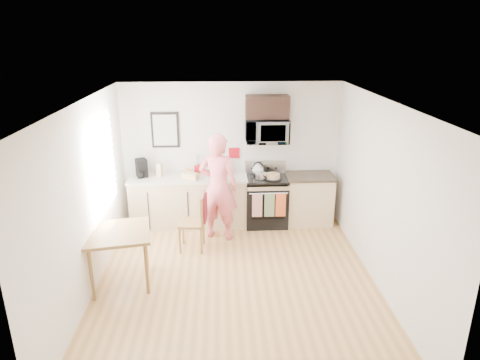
{
  "coord_description": "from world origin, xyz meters",
  "views": [
    {
      "loc": [
        -0.21,
        -5.37,
        3.44
      ],
      "look_at": [
        0.1,
        1.0,
        1.22
      ],
      "focal_mm": 32.0,
      "sensor_mm": 36.0,
      "label": 1
    }
  ],
  "objects_px": {
    "microwave": "(267,131)",
    "range": "(266,202)",
    "chair": "(200,214)",
    "person": "(218,187)",
    "cake": "(273,176)",
    "dining_table": "(118,238)"
  },
  "relations": [
    {
      "from": "microwave",
      "to": "range",
      "type": "bearing_deg",
      "value": -89.94
    },
    {
      "from": "dining_table",
      "to": "chair",
      "type": "bearing_deg",
      "value": 41.51
    },
    {
      "from": "chair",
      "to": "person",
      "type": "bearing_deg",
      "value": 58.3
    },
    {
      "from": "dining_table",
      "to": "chair",
      "type": "relative_size",
      "value": 0.91
    },
    {
      "from": "microwave",
      "to": "chair",
      "type": "relative_size",
      "value": 0.78
    },
    {
      "from": "range",
      "to": "chair",
      "type": "xyz_separation_m",
      "value": [
        -1.19,
        -0.95,
        0.19
      ]
    },
    {
      "from": "range",
      "to": "dining_table",
      "type": "relative_size",
      "value": 1.32
    },
    {
      "from": "person",
      "to": "chair",
      "type": "xyz_separation_m",
      "value": [
        -0.31,
        -0.43,
        -0.31
      ]
    },
    {
      "from": "microwave",
      "to": "cake",
      "type": "height_order",
      "value": "microwave"
    },
    {
      "from": "person",
      "to": "range",
      "type": "bearing_deg",
      "value": -130.93
    },
    {
      "from": "dining_table",
      "to": "cake",
      "type": "height_order",
      "value": "cake"
    },
    {
      "from": "chair",
      "to": "range",
      "type": "bearing_deg",
      "value": 42.73
    },
    {
      "from": "person",
      "to": "chair",
      "type": "relative_size",
      "value": 1.92
    },
    {
      "from": "microwave",
      "to": "person",
      "type": "relative_size",
      "value": 0.41
    },
    {
      "from": "range",
      "to": "dining_table",
      "type": "xyz_separation_m",
      "value": [
        -2.28,
        -1.92,
        0.28
      ]
    },
    {
      "from": "range",
      "to": "microwave",
      "type": "relative_size",
      "value": 1.53
    },
    {
      "from": "chair",
      "to": "cake",
      "type": "xyz_separation_m",
      "value": [
        1.29,
        0.84,
        0.35
      ]
    },
    {
      "from": "dining_table",
      "to": "range",
      "type": "bearing_deg",
      "value": 40.05
    },
    {
      "from": "range",
      "to": "microwave",
      "type": "xyz_separation_m",
      "value": [
        -0.0,
        0.1,
        1.32
      ]
    },
    {
      "from": "range",
      "to": "cake",
      "type": "relative_size",
      "value": 3.93
    },
    {
      "from": "range",
      "to": "chair",
      "type": "distance_m",
      "value": 1.54
    },
    {
      "from": "cake",
      "to": "person",
      "type": "bearing_deg",
      "value": -157.25
    }
  ]
}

